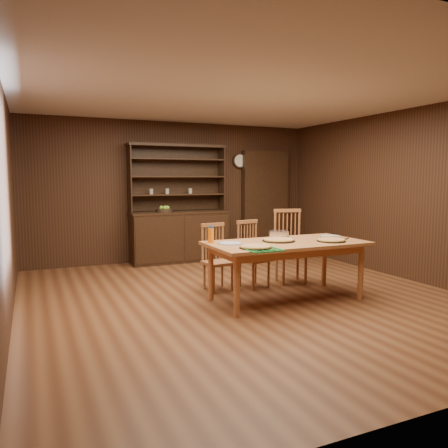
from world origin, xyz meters
name	(u,v)px	position (x,y,z in m)	size (l,w,h in m)	color
floor	(246,298)	(0.00, 0.00, 0.00)	(6.00, 6.00, 0.00)	brown
room_shell	(247,176)	(0.00, 0.00, 1.58)	(6.00, 6.00, 6.00)	silver
china_hutch	(179,230)	(0.00, 2.75, 0.60)	(1.84, 0.52, 2.17)	#331C11
doorway	(265,203)	(1.90, 2.90, 1.05)	(1.00, 0.18, 2.10)	#331C11
wall_clock	(240,161)	(1.35, 2.96, 1.90)	(0.30, 0.05, 0.30)	#331C11
dining_table	(286,248)	(0.43, -0.27, 0.67)	(2.00, 1.00, 0.75)	#B5743E
chair_left	(216,255)	(-0.18, 0.58, 0.49)	(0.42, 0.40, 0.93)	#9D5D35
chair_center	(251,252)	(0.35, 0.54, 0.50)	(0.47, 0.45, 0.95)	#9D5D35
chair_right	(289,243)	(1.01, 0.56, 0.58)	(0.53, 0.51, 1.09)	#9D5D35
pizza_left	(256,247)	(-0.17, -0.57, 0.77)	(0.38, 0.38, 0.04)	black
pizza_right	(331,240)	(0.97, -0.48, 0.77)	(0.37, 0.37, 0.04)	black
pizza_center	(279,240)	(0.36, -0.20, 0.77)	(0.42, 0.42, 0.04)	black
cooling_rack	(262,249)	(-0.15, -0.70, 0.76)	(0.36, 0.36, 0.02)	#0B9438
plate_left	(231,243)	(-0.29, -0.15, 0.76)	(0.29, 0.29, 0.02)	white
plate_right	(330,236)	(1.24, -0.11, 0.76)	(0.27, 0.27, 0.02)	white
foil_dish	(279,235)	(0.51, 0.05, 0.80)	(0.25, 0.18, 0.10)	silver
juice_bottle	(211,235)	(-0.48, 0.03, 0.85)	(0.08, 0.08, 0.21)	orange
pot_holder_a	(339,238)	(1.24, -0.31, 0.76)	(0.21, 0.21, 0.02)	#A9131E
pot_holder_b	(331,238)	(1.12, -0.27, 0.76)	(0.22, 0.22, 0.02)	#A9131E
fruit_bowl	(164,210)	(-0.30, 2.69, 0.98)	(0.30, 0.30, 0.12)	black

